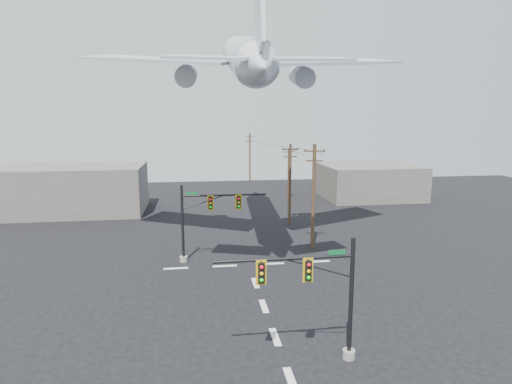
{
  "coord_description": "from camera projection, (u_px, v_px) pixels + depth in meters",
  "views": [
    {
      "loc": [
        -4.19,
        -21.85,
        12.19
      ],
      "look_at": [
        -0.38,
        5.0,
        7.42
      ],
      "focal_mm": 30.0,
      "sensor_mm": 36.0,
      "label": 1
    }
  ],
  "objects": [
    {
      "name": "lane_markings",
      "position": [
        261.0,
        298.0,
        29.2
      ],
      "size": [
        14.0,
        21.2,
        0.01
      ],
      "color": "beige",
      "rests_on": "ground"
    },
    {
      "name": "utility_pole_c",
      "position": [
        288.0,
        173.0,
        62.68
      ],
      "size": [
        1.56,
        0.43,
        7.7
      ],
      "rotation": [
        0.0,
        0.0,
        0.21
      ],
      "color": "#4B3720",
      "rests_on": "ground"
    },
    {
      "name": "signal_mast_far",
      "position": [
        201.0,
        220.0,
        36.05
      ],
      "size": [
        7.42,
        0.73,
        6.63
      ],
      "color": "gray",
      "rests_on": "ground"
    },
    {
      "name": "utility_pole_d",
      "position": [
        250.0,
        156.0,
        81.46
      ],
      "size": [
        1.84,
        0.65,
        9.1
      ],
      "rotation": [
        0.0,
        0.0,
        -0.29
      ],
      "color": "#4B3720",
      "rests_on": "ground"
    },
    {
      "name": "building_left",
      "position": [
        72.0,
        190.0,
        54.84
      ],
      "size": [
        18.0,
        10.0,
        6.0
      ],
      "primitive_type": "cube",
      "color": "#635F57",
      "rests_on": "ground"
    },
    {
      "name": "utility_pole_a",
      "position": [
        313.0,
        195.0,
        39.3
      ],
      "size": [
        1.95,
        0.48,
        9.8
      ],
      "rotation": [
        0.0,
        0.0,
        -0.18
      ],
      "color": "#4B3720",
      "rests_on": "ground"
    },
    {
      "name": "signal_mast_near",
      "position": [
        322.0,
        296.0,
        21.03
      ],
      "size": [
        7.18,
        0.7,
        6.39
      ],
      "color": "gray",
      "rests_on": "ground"
    },
    {
      "name": "airliner",
      "position": [
        245.0,
        57.0,
        39.91
      ],
      "size": [
        30.33,
        31.78,
        8.85
      ],
      "rotation": [
        0.0,
        -0.18,
        1.53
      ],
      "color": "silver"
    },
    {
      "name": "ground",
      "position": [
        275.0,
        337.0,
        24.0
      ],
      "size": [
        120.0,
        120.0,
        0.0
      ],
      "primitive_type": "plane",
      "color": "black",
      "rests_on": "ground"
    },
    {
      "name": "power_lines",
      "position": [
        279.0,
        147.0,
        60.04
      ],
      "size": [
        4.77,
        43.23,
        1.08
      ],
      "color": "black"
    },
    {
      "name": "building_right",
      "position": [
        368.0,
        181.0,
        65.61
      ],
      "size": [
        14.0,
        12.0,
        5.0
      ],
      "primitive_type": "cube",
      "color": "#635F57",
      "rests_on": "ground"
    },
    {
      "name": "utility_pole_b",
      "position": [
        290.0,
        183.0,
        48.45
      ],
      "size": [
        1.87,
        0.31,
        9.24
      ],
      "rotation": [
        0.0,
        0.0,
        0.0
      ],
      "color": "#4B3720",
      "rests_on": "ground"
    }
  ]
}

